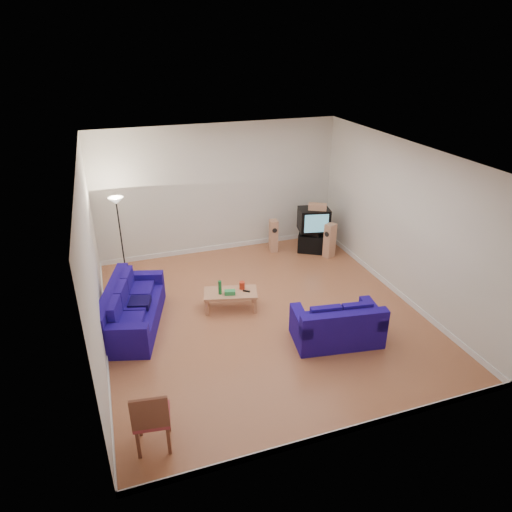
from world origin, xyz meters
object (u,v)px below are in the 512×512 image
object	(u,v)px
sofa_three_seat	(130,312)
television	(314,219)
sofa_loveseat	(338,328)
coffee_table	(231,294)
tv_stand	(314,243)

from	to	relation	value
sofa_three_seat	television	distance (m)	5.14
sofa_loveseat	coffee_table	bearing A→B (deg)	140.38
coffee_table	tv_stand	world-z (taller)	tv_stand
coffee_table	tv_stand	bearing A→B (deg)	35.22
sofa_loveseat	coffee_table	world-z (taller)	sofa_loveseat
television	tv_stand	bearing A→B (deg)	-67.49
coffee_table	television	xyz separation A→B (m)	(2.74, 1.99, 0.53)
sofa_three_seat	sofa_loveseat	world-z (taller)	sofa_three_seat
sofa_three_seat	sofa_loveseat	size ratio (longest dim) A/B	1.38
sofa_three_seat	coffee_table	world-z (taller)	sofa_three_seat
sofa_three_seat	sofa_loveseat	bearing A→B (deg)	79.62
television	sofa_three_seat	bearing A→B (deg)	-145.82
tv_stand	television	xyz separation A→B (m)	(-0.01, 0.05, 0.62)
tv_stand	television	bearing A→B (deg)	130.95
sofa_loveseat	television	distance (m)	3.91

